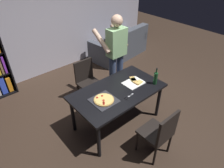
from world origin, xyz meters
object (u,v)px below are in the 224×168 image
(chair_near_camera, at_px, (160,132))
(person_serving_pizza, at_px, (116,53))
(pepperoni_pizza_on_tray, at_px, (104,100))
(couch, at_px, (120,47))
(wine_bottle, at_px, (155,78))
(dining_table, at_px, (118,94))
(chair_far_side, at_px, (87,79))
(kitchen_scissors, at_px, (128,97))

(chair_near_camera, bearing_deg, person_serving_pizza, 70.35)
(chair_near_camera, relative_size, pepperoni_pizza_on_tray, 2.37)
(couch, height_order, pepperoni_pizza_on_tray, couch)
(couch, xyz_separation_m, pepperoni_pizza_on_tray, (-2.26, -2.05, 0.46))
(pepperoni_pizza_on_tray, bearing_deg, couch, 42.21)
(person_serving_pizza, distance_m, wine_bottle, 1.00)
(dining_table, height_order, chair_far_side, chair_far_side)
(chair_far_side, bearing_deg, couch, 29.01)
(dining_table, height_order, wine_bottle, wine_bottle)
(dining_table, xyz_separation_m, chair_near_camera, (-0.00, -0.93, -0.16))
(chair_near_camera, bearing_deg, dining_table, 90.00)
(dining_table, bearing_deg, kitchen_scissors, -91.74)
(dining_table, xyz_separation_m, couch, (1.91, 1.99, -0.37))
(chair_far_side, distance_m, wine_bottle, 1.41)
(dining_table, height_order, chair_near_camera, chair_near_camera)
(kitchen_scissors, bearing_deg, wine_bottle, -2.75)
(couch, bearing_deg, chair_near_camera, -123.19)
(chair_near_camera, bearing_deg, chair_far_side, 90.00)
(pepperoni_pizza_on_tray, bearing_deg, person_serving_pizza, 39.45)
(kitchen_scissors, bearing_deg, chair_near_camera, -89.36)
(chair_near_camera, xyz_separation_m, pepperoni_pizza_on_tray, (-0.35, 0.87, 0.25))
(wine_bottle, bearing_deg, couch, 60.51)
(kitchen_scissors, bearing_deg, chair_far_side, 89.63)
(wine_bottle, bearing_deg, kitchen_scissors, 177.25)
(kitchen_scissors, bearing_deg, dining_table, 88.26)
(pepperoni_pizza_on_tray, height_order, kitchen_scissors, pepperoni_pizza_on_tray)
(dining_table, bearing_deg, chair_far_side, 90.00)
(dining_table, distance_m, person_serving_pizza, 0.98)
(chair_far_side, height_order, kitchen_scissors, chair_far_side)
(person_serving_pizza, bearing_deg, dining_table, -129.53)
(chair_near_camera, xyz_separation_m, kitchen_scissors, (-0.01, 0.68, 0.24))
(dining_table, xyz_separation_m, chair_far_side, (0.00, 0.93, -0.16))
(chair_near_camera, relative_size, couch, 0.50)
(chair_far_side, xyz_separation_m, wine_bottle, (0.63, -1.21, 0.36))
(person_serving_pizza, xyz_separation_m, kitchen_scissors, (-0.59, -0.96, -0.24))
(chair_near_camera, height_order, pepperoni_pizza_on_tray, chair_near_camera)
(chair_near_camera, xyz_separation_m, person_serving_pizza, (0.58, 1.64, 0.49))
(pepperoni_pizza_on_tray, distance_m, wine_bottle, 1.01)
(chair_near_camera, distance_m, kitchen_scissors, 0.72)
(chair_far_side, relative_size, couch, 0.50)
(couch, bearing_deg, pepperoni_pizza_on_tray, -137.79)
(chair_near_camera, distance_m, pepperoni_pizza_on_tray, 0.97)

